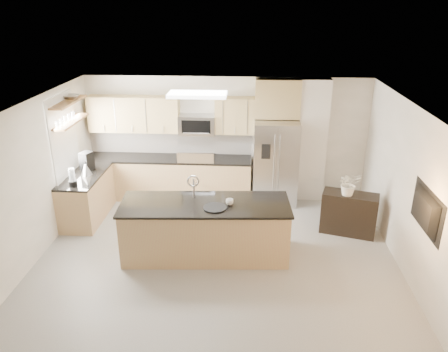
# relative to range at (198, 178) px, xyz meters

# --- Properties ---
(floor) EXTENTS (6.50, 6.50, 0.00)m
(floor) POSITION_rel_range_xyz_m (0.60, -2.92, -0.47)
(floor) COLOR #9E9B96
(floor) RESTS_ON ground
(ceiling) EXTENTS (6.00, 6.50, 0.02)m
(ceiling) POSITION_rel_range_xyz_m (0.60, -2.92, 2.13)
(ceiling) COLOR silver
(ceiling) RESTS_ON wall_back
(wall_back) EXTENTS (6.00, 0.02, 2.60)m
(wall_back) POSITION_rel_range_xyz_m (0.60, 0.33, 0.83)
(wall_back) COLOR white
(wall_back) RESTS_ON floor
(wall_left) EXTENTS (0.02, 6.50, 2.60)m
(wall_left) POSITION_rel_range_xyz_m (-2.40, -2.92, 0.83)
(wall_left) COLOR white
(wall_left) RESTS_ON floor
(wall_right) EXTENTS (0.02, 6.50, 2.60)m
(wall_right) POSITION_rel_range_xyz_m (3.60, -2.92, 0.83)
(wall_right) COLOR white
(wall_right) RESTS_ON floor
(back_counter) EXTENTS (3.55, 0.66, 1.44)m
(back_counter) POSITION_rel_range_xyz_m (-0.63, 0.01, -0.00)
(back_counter) COLOR tan
(back_counter) RESTS_ON floor
(left_counter) EXTENTS (0.66, 1.50, 0.92)m
(left_counter) POSITION_rel_range_xyz_m (-2.07, -1.07, -0.01)
(left_counter) COLOR tan
(left_counter) RESTS_ON floor
(range) EXTENTS (0.76, 0.64, 1.14)m
(range) POSITION_rel_range_xyz_m (0.00, 0.00, 0.00)
(range) COLOR black
(range) RESTS_ON floor
(upper_cabinets) EXTENTS (3.50, 0.33, 0.75)m
(upper_cabinets) POSITION_rel_range_xyz_m (-0.70, 0.16, 1.35)
(upper_cabinets) COLOR tan
(upper_cabinets) RESTS_ON wall_back
(microwave) EXTENTS (0.76, 0.40, 0.40)m
(microwave) POSITION_rel_range_xyz_m (0.00, 0.12, 1.16)
(microwave) COLOR #A7A6A9
(microwave) RESTS_ON upper_cabinets
(refrigerator) EXTENTS (0.92, 0.78, 1.78)m
(refrigerator) POSITION_rel_range_xyz_m (1.66, -0.05, 0.42)
(refrigerator) COLOR #A7A6A9
(refrigerator) RESTS_ON floor
(partition_column) EXTENTS (0.60, 0.30, 2.60)m
(partition_column) POSITION_rel_range_xyz_m (2.42, 0.18, 0.83)
(partition_column) COLOR silver
(partition_column) RESTS_ON floor
(window) EXTENTS (0.04, 1.15, 1.65)m
(window) POSITION_rel_range_xyz_m (-2.38, -1.07, 1.18)
(window) COLOR white
(window) RESTS_ON wall_left
(shelf_lower) EXTENTS (0.30, 1.20, 0.04)m
(shelf_lower) POSITION_rel_range_xyz_m (-2.25, -0.97, 1.48)
(shelf_lower) COLOR brown
(shelf_lower) RESTS_ON wall_left
(shelf_upper) EXTENTS (0.30, 1.20, 0.04)m
(shelf_upper) POSITION_rel_range_xyz_m (-2.25, -0.97, 1.85)
(shelf_upper) COLOR brown
(shelf_upper) RESTS_ON wall_left
(ceiling_fixture) EXTENTS (1.00, 0.50, 0.06)m
(ceiling_fixture) POSITION_rel_range_xyz_m (0.20, -1.32, 2.09)
(ceiling_fixture) COLOR white
(ceiling_fixture) RESTS_ON ceiling
(island) EXTENTS (2.85, 1.17, 1.39)m
(island) POSITION_rel_range_xyz_m (0.40, -2.28, 0.01)
(island) COLOR tan
(island) RESTS_ON floor
(credenza) EXTENTS (1.07, 0.67, 0.79)m
(credenza) POSITION_rel_range_xyz_m (2.97, -1.37, -0.08)
(credenza) COLOR black
(credenza) RESTS_ON floor
(cup) EXTENTS (0.14, 0.14, 0.10)m
(cup) POSITION_rel_range_xyz_m (0.81, -2.31, 0.54)
(cup) COLOR white
(cup) RESTS_ON island
(platter) EXTENTS (0.44, 0.44, 0.02)m
(platter) POSITION_rel_range_xyz_m (0.58, -2.45, 0.50)
(platter) COLOR black
(platter) RESTS_ON island
(blender) EXTENTS (0.15, 0.15, 0.34)m
(blender) POSITION_rel_range_xyz_m (-2.07, -1.61, 0.59)
(blender) COLOR black
(blender) RESTS_ON left_counter
(kettle) EXTENTS (0.22, 0.22, 0.28)m
(kettle) POSITION_rel_range_xyz_m (-2.02, -1.07, 0.57)
(kettle) COLOR #A7A6A9
(kettle) RESTS_ON left_counter
(coffee_maker) EXTENTS (0.26, 0.29, 0.37)m
(coffee_maker) POSITION_rel_range_xyz_m (-2.09, -0.81, 0.62)
(coffee_maker) COLOR black
(coffee_maker) RESTS_ON left_counter
(bowl) EXTENTS (0.41, 0.41, 0.09)m
(bowl) POSITION_rel_range_xyz_m (-2.25, -0.78, 1.91)
(bowl) COLOR #A7A6A9
(bowl) RESTS_ON shelf_upper
(flower_vase) EXTENTS (0.67, 0.61, 0.65)m
(flower_vase) POSITION_rel_range_xyz_m (2.91, -1.41, 0.64)
(flower_vase) COLOR white
(flower_vase) RESTS_ON credenza
(television) EXTENTS (0.14, 1.08, 0.62)m
(television) POSITION_rel_range_xyz_m (3.51, -3.12, 0.88)
(television) COLOR black
(television) RESTS_ON wall_right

